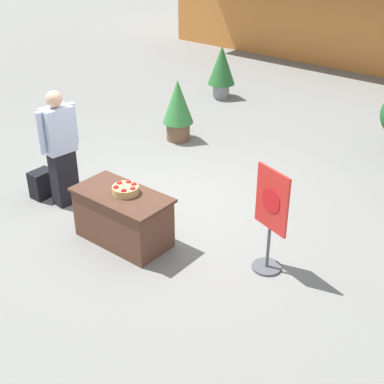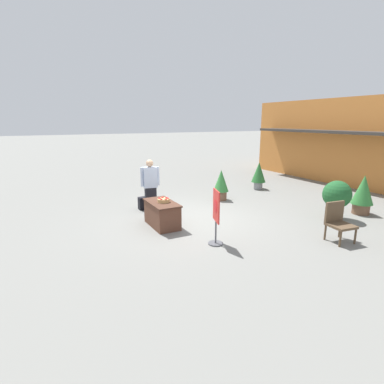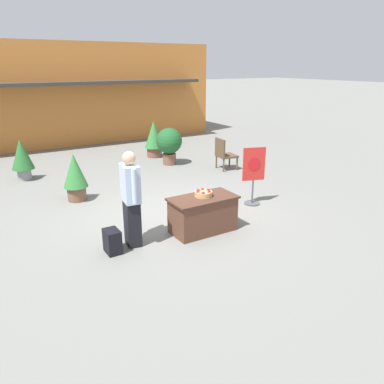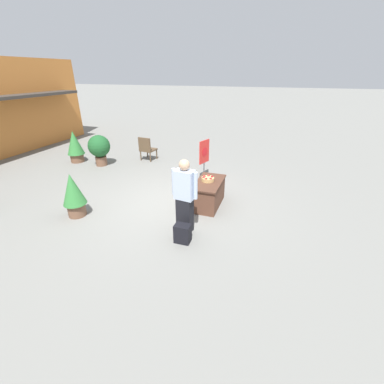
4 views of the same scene
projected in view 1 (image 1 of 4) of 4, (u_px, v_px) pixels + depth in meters
ground_plane at (165, 205)px, 7.88m from camera, size 120.00×120.00×0.00m
display_table at (123, 217)px, 6.92m from camera, size 1.29×0.67×0.70m
apple_basket at (126, 189)px, 6.73m from camera, size 0.34×0.34×0.13m
person_visitor at (60, 148)px, 7.54m from camera, size 0.31×0.61×1.72m
backpack at (42, 184)px, 8.03m from camera, size 0.24×0.34×0.42m
poster_board at (271, 218)px, 6.20m from camera, size 0.51×0.36×1.34m
potted_plant_near_left at (178, 108)px, 9.74m from camera, size 0.57×0.57×1.14m
potted_plant_far_right at (222, 68)px, 11.83m from camera, size 0.60×0.60×1.17m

